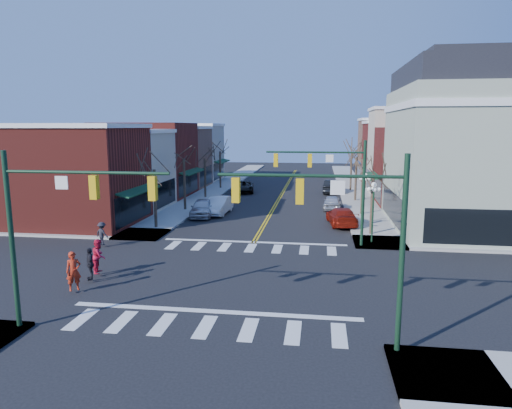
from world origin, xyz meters
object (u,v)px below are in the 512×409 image
at_px(car_left_far, 244,187).
at_px(pedestrian_dark_a, 90,264).
at_px(lamppost_corner, 373,202).
at_px(car_left_mid, 219,205).
at_px(car_right_near, 342,216).
at_px(car_right_mid, 332,202).
at_px(victorian_corner, 476,145).
at_px(car_right_far, 332,187).
at_px(pedestrian_red_b, 99,256).
at_px(pedestrian_dark_b, 102,234).
at_px(car_left_near, 202,208).
at_px(pedestrian_red_a, 74,271).
at_px(lamppost_midblock, 364,189).

distance_m(car_left_far, pedestrian_dark_a, 33.95).
bearing_deg(lamppost_corner, car_left_mid, 144.43).
xyz_separation_m(car_right_near, car_right_mid, (-0.62, 7.12, -0.02)).
xyz_separation_m(victorian_corner, car_right_far, (-10.43, 18.46, -5.84)).
height_order(car_right_mid, pedestrian_dark_a, pedestrian_dark_a).
relative_size(car_right_near, pedestrian_red_b, 2.68).
bearing_deg(lamppost_corner, pedestrian_red_b, -149.71).
bearing_deg(pedestrian_dark_b, car_left_far, -78.47).
xyz_separation_m(car_right_near, pedestrian_dark_a, (-13.69, -16.14, 0.27)).
height_order(car_left_near, pedestrian_dark_b, pedestrian_dark_b).
height_order(car_left_mid, pedestrian_red_a, pedestrian_red_a).
bearing_deg(victorian_corner, pedestrian_red_a, -143.16).
bearing_deg(pedestrian_red_b, car_right_mid, -41.78).
height_order(car_left_near, car_left_mid, car_left_mid).
relative_size(car_left_near, car_left_mid, 0.96).
distance_m(lamppost_midblock, car_right_far, 18.21).
relative_size(pedestrian_red_b, pedestrian_dark_b, 1.20).
height_order(victorian_corner, lamppost_corner, victorian_corner).
relative_size(car_left_near, car_right_near, 0.93).
bearing_deg(car_right_near, pedestrian_red_a, 44.95).
bearing_deg(car_right_far, car_left_mid, 61.99).
bearing_deg(pedestrian_dark_b, car_right_mid, -111.33).
xyz_separation_m(car_left_near, pedestrian_dark_b, (-4.01, -11.34, 0.14)).
bearing_deg(car_right_far, pedestrian_red_b, 75.79).
relative_size(car_right_mid, pedestrian_dark_b, 2.67).
height_order(car_left_far, pedestrian_red_b, pedestrian_red_b).
distance_m(victorian_corner, pedestrian_dark_a, 29.35).
bearing_deg(car_right_near, pedestrian_dark_b, 22.35).
distance_m(car_right_far, pedestrian_red_a, 38.68).
xyz_separation_m(pedestrian_red_a, pedestrian_dark_b, (-2.70, 8.38, -0.18)).
distance_m(lamppost_midblock, car_left_far, 21.63).
bearing_deg(pedestrian_dark_a, car_right_far, 130.67).
height_order(pedestrian_red_b, pedestrian_dark_b, pedestrian_red_b).
distance_m(car_left_near, pedestrian_dark_b, 12.03).
bearing_deg(victorian_corner, pedestrian_dark_b, -160.37).
bearing_deg(pedestrian_dark_b, lamppost_corner, -146.87).
xyz_separation_m(car_right_far, pedestrian_red_a, (-13.37, -36.29, 0.30)).
bearing_deg(car_right_mid, victorian_corner, 149.60).
height_order(lamppost_midblock, car_left_mid, lamppost_midblock).
bearing_deg(car_right_far, lamppost_corner, 102.59).
bearing_deg(car_right_mid, lamppost_midblock, 113.22).
distance_m(lamppost_corner, lamppost_midblock, 6.50).
xyz_separation_m(victorian_corner, pedestrian_red_b, (-23.87, -15.09, -5.56)).
bearing_deg(lamppost_midblock, car_right_mid, 110.31).
distance_m(car_left_far, pedestrian_red_a, 35.57).
xyz_separation_m(car_left_mid, car_right_near, (11.19, -3.37, -0.07)).
xyz_separation_m(car_left_far, car_right_near, (11.19, -17.72, 0.03)).
relative_size(lamppost_corner, car_right_far, 0.87).
bearing_deg(pedestrian_red_b, victorian_corner, -68.77).
height_order(pedestrian_red_a, pedestrian_dark_b, pedestrian_red_a).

